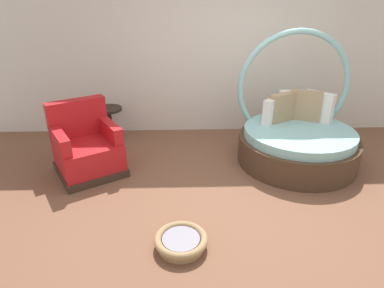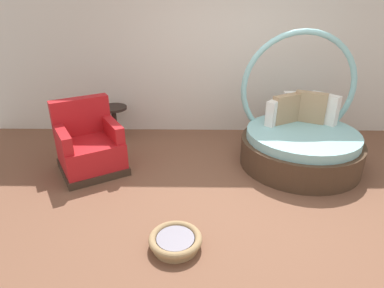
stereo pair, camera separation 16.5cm
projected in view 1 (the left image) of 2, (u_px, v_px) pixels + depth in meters
The scene contains 6 objects.
ground_plane at pixel (237, 195), 3.95m from camera, with size 8.00×8.00×0.02m, color brown.
back_wall at pixel (222, 38), 5.24m from camera, with size 8.00×0.12×3.10m, color silver.
round_daybed at pixel (297, 136), 4.63m from camera, with size 1.63×1.63×1.79m.
red_armchair at pixel (87, 149), 4.34m from camera, with size 1.10×1.10×0.94m.
pet_basket at pixel (181, 241), 3.10m from camera, with size 0.51×0.51×0.13m.
side_table at pixel (109, 113), 5.32m from camera, with size 0.44×0.44×0.52m.
Camera 1 is at (-0.65, -3.31, 2.21)m, focal length 30.68 mm.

